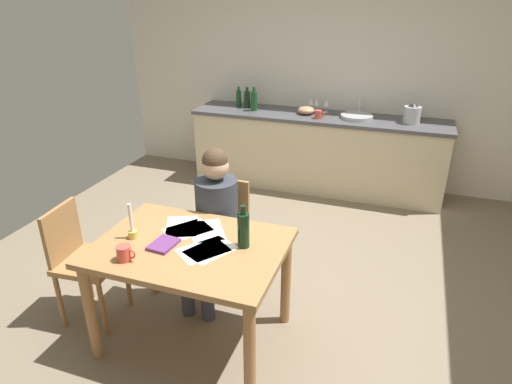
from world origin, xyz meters
The scene contains 26 objects.
ground_plane centered at (0.00, 0.00, -0.02)m, with size 5.20×5.20×0.04m, color #7A6B56.
wall_back centered at (0.00, 2.60, 1.30)m, with size 5.20×0.12×2.60m, color silver.
kitchen_counter centered at (0.00, 2.24, 0.45)m, with size 2.96×0.64×0.90m.
dining_table centered at (-0.21, -0.63, 0.64)m, with size 1.19×0.87×0.75m.
chair_at_table centered at (-0.29, 0.05, 0.49)m, with size 0.41×0.41×0.88m.
person_seated centered at (-0.29, -0.10, 0.68)m, with size 0.33×0.60×1.19m.
chair_side_empty centered at (-1.07, -0.66, 0.49)m, with size 0.43×0.43×0.87m.
coffee_mug centered at (-0.49, -0.91, 0.80)m, with size 0.12×0.09×0.09m.
candlestick centered at (-0.60, -0.67, 0.82)m, with size 0.06×0.06×0.24m.
book_magazine centered at (-0.36, -0.69, 0.76)m, with size 0.14×0.19×0.02m, color #64326F.
paper_letter centered at (-0.37, -0.43, 0.76)m, with size 0.21×0.30×0.00m, color white.
paper_bill centered at (-0.10, -0.66, 0.76)m, with size 0.21×0.30×0.00m, color white.
paper_envelope centered at (-0.06, -0.64, 0.76)m, with size 0.21×0.30×0.00m, color white.
paper_receipt centered at (-0.31, -0.46, 0.76)m, with size 0.21×0.30×0.00m, color white.
paper_notice centered at (-0.18, -0.43, 0.76)m, with size 0.21×0.30×0.00m, color white.
wine_bottle_on_table centered at (0.12, -0.53, 0.87)m, with size 0.08×0.08×0.28m.
sink_unit centered at (0.44, 2.24, 0.92)m, with size 0.36×0.36×0.24m.
bottle_oil centered at (-1.02, 2.32, 1.00)m, with size 0.06×0.06×0.24m.
bottle_vinegar centered at (-0.90, 2.29, 1.01)m, with size 0.07×0.07×0.25m.
bottle_wine_red centered at (-0.77, 2.19, 1.02)m, with size 0.08×0.08×0.28m.
mixing_bowl centered at (-0.15, 2.23, 0.94)m, with size 0.20×0.20×0.09m, color tan.
stovetop_kettle centered at (1.02, 2.24, 1.00)m, with size 0.18×0.18×0.22m.
wine_glass_near_sink centered at (0.06, 2.39, 1.01)m, with size 0.07×0.07×0.15m.
wine_glass_by_kettle centered at (-0.06, 2.39, 1.01)m, with size 0.07×0.07×0.15m.
wine_glass_back_left centered at (-0.13, 2.39, 1.01)m, with size 0.07×0.07×0.15m.
teacup_on_counter centered at (0.03, 2.09, 0.95)m, with size 0.12×0.08×0.09m.
Camera 1 is at (0.99, -2.78, 2.23)m, focal length 31.28 mm.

